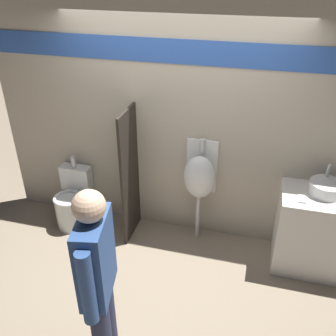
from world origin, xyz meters
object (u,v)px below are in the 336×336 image
object	(u,v)px
cell_phone	(302,199)
urinal_near_counter	(200,177)
sink_basin	(326,188)
toilet	(72,202)
person_in_vest	(98,280)

from	to	relation	value
cell_phone	urinal_near_counter	size ratio (longest dim) A/B	0.11
urinal_near_counter	cell_phone	bearing A→B (deg)	-14.40
cell_phone	urinal_near_counter	world-z (taller)	urinal_near_counter
sink_basin	cell_phone	xyz separation A→B (m)	(-0.23, -0.17, -0.06)
cell_phone	toilet	bearing A→B (deg)	177.51
sink_basin	urinal_near_counter	distance (m)	1.30
urinal_near_counter	person_in_vest	xyz separation A→B (m)	(-0.41, -1.78, 0.11)
sink_basin	cell_phone	distance (m)	0.29
toilet	person_in_vest	xyz separation A→B (m)	(1.15, -1.62, 0.62)
toilet	urinal_near_counter	bearing A→B (deg)	5.83
person_in_vest	urinal_near_counter	bearing A→B (deg)	-24.40
toilet	cell_phone	bearing A→B (deg)	-2.49
urinal_near_counter	toilet	xyz separation A→B (m)	(-1.56, -0.16, -0.52)
sink_basin	toilet	size ratio (longest dim) A/B	0.39
cell_phone	urinal_near_counter	xyz separation A→B (m)	(-1.06, 0.27, -0.07)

